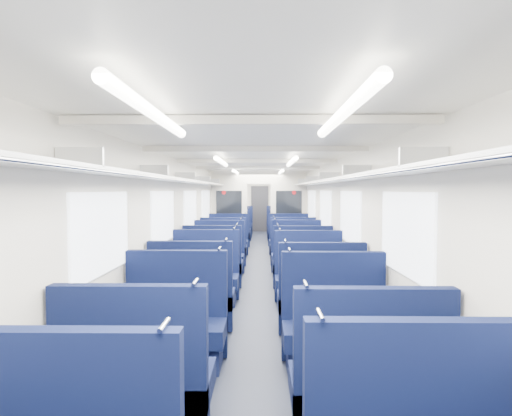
% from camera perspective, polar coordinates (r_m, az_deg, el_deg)
% --- Properties ---
extents(floor, '(2.80, 18.00, 0.01)m').
position_cam_1_polar(floor, '(9.07, 0.28, -9.03)').
color(floor, black).
rests_on(floor, ground).
extents(ceiling, '(2.80, 18.00, 0.01)m').
position_cam_1_polar(ceiling, '(8.91, 0.28, 5.95)').
color(ceiling, silver).
rests_on(ceiling, wall_left).
extents(wall_left, '(0.02, 18.00, 2.35)m').
position_cam_1_polar(wall_left, '(9.04, -8.64, -1.58)').
color(wall_left, beige).
rests_on(wall_left, floor).
extents(dado_left, '(0.03, 17.90, 0.70)m').
position_cam_1_polar(dado_left, '(9.13, -8.51, -6.75)').
color(dado_left, black).
rests_on(dado_left, floor).
extents(wall_right, '(0.02, 18.00, 2.35)m').
position_cam_1_polar(wall_right, '(9.01, 9.22, -1.60)').
color(wall_right, beige).
rests_on(wall_right, floor).
extents(dado_right, '(0.03, 17.90, 0.70)m').
position_cam_1_polar(dado_right, '(9.11, 9.09, -6.78)').
color(dado_right, black).
rests_on(dado_right, floor).
extents(wall_far, '(2.80, 0.02, 2.35)m').
position_cam_1_polar(wall_far, '(17.90, 0.53, 0.46)').
color(wall_far, beige).
rests_on(wall_far, floor).
extents(luggage_rack_left, '(0.36, 17.40, 0.18)m').
position_cam_1_polar(luggage_rack_left, '(8.99, -7.49, 3.50)').
color(luggage_rack_left, '#B2B5BA').
rests_on(luggage_rack_left, wall_left).
extents(luggage_rack_right, '(0.36, 17.40, 0.18)m').
position_cam_1_polar(luggage_rack_right, '(8.96, 8.07, 3.50)').
color(luggage_rack_right, '#B2B5BA').
rests_on(luggage_rack_right, wall_right).
extents(windows, '(2.78, 15.60, 0.75)m').
position_cam_1_polar(windows, '(8.44, 0.25, -0.17)').
color(windows, white).
rests_on(windows, wall_left).
extents(ceiling_fittings, '(2.70, 16.06, 0.11)m').
position_cam_1_polar(ceiling_fittings, '(8.64, 0.27, 5.65)').
color(ceiling_fittings, beige).
rests_on(ceiling_fittings, ceiling).
extents(end_door, '(0.75, 0.06, 2.00)m').
position_cam_1_polar(end_door, '(17.85, 0.53, -0.11)').
color(end_door, black).
rests_on(end_door, floor).
extents(bulkhead, '(2.80, 0.10, 2.35)m').
position_cam_1_polar(bulkhead, '(11.92, 0.41, -0.29)').
color(bulkhead, beige).
rests_on(bulkhead, floor).
extents(seat_4, '(1.08, 0.60, 1.20)m').
position_cam_1_polar(seat_4, '(3.34, -16.43, -23.21)').
color(seat_4, '#0B1336').
rests_on(seat_4, floor).
extents(seat_5, '(1.08, 0.60, 1.20)m').
position_cam_1_polar(seat_5, '(3.26, 15.39, -23.91)').
color(seat_5, '#0B1336').
rests_on(seat_5, floor).
extents(seat_6, '(1.08, 0.60, 1.20)m').
position_cam_1_polar(seat_6, '(4.50, -11.36, -16.26)').
color(seat_6, '#0B1336').
rests_on(seat_6, floor).
extents(seat_7, '(1.08, 0.60, 1.20)m').
position_cam_1_polar(seat_7, '(4.40, 11.04, -16.69)').
color(seat_7, '#0B1336').
rests_on(seat_7, floor).
extents(seat_8, '(1.08, 0.60, 1.20)m').
position_cam_1_polar(seat_8, '(5.53, -8.92, -12.68)').
color(seat_8, '#0B1336').
rests_on(seat_8, floor).
extents(seat_9, '(1.08, 0.60, 1.20)m').
position_cam_1_polar(seat_9, '(5.39, 9.00, -13.06)').
color(seat_9, '#0B1336').
rests_on(seat_9, floor).
extents(seat_10, '(1.08, 0.60, 1.20)m').
position_cam_1_polar(seat_10, '(6.69, -7.15, -9.99)').
color(seat_10, '#0B1336').
rests_on(seat_10, floor).
extents(seat_11, '(1.08, 0.60, 1.20)m').
position_cam_1_polar(seat_11, '(6.56, 7.46, -10.23)').
color(seat_11, '#0B1336').
rests_on(seat_11, floor).
extents(seat_12, '(1.08, 0.60, 1.20)m').
position_cam_1_polar(seat_12, '(7.74, -6.03, -8.26)').
color(seat_12, '#0B1336').
rests_on(seat_12, floor).
extents(seat_13, '(1.08, 0.60, 1.20)m').
position_cam_1_polar(seat_13, '(7.67, 6.46, -8.36)').
color(seat_13, '#0B1336').
rests_on(seat_13, floor).
extents(seat_14, '(1.08, 0.60, 1.20)m').
position_cam_1_polar(seat_14, '(8.73, -5.24, -7.03)').
color(seat_14, '#0B1336').
rests_on(seat_14, floor).
extents(seat_15, '(1.08, 0.60, 1.20)m').
position_cam_1_polar(seat_15, '(8.81, 5.71, -6.94)').
color(seat_15, '#0B1336').
rests_on(seat_15, floor).
extents(seat_16, '(1.08, 0.60, 1.20)m').
position_cam_1_polar(seat_16, '(9.84, -4.54, -5.94)').
color(seat_16, '#0B1336').
rests_on(seat_16, floor).
extents(seat_17, '(1.08, 0.60, 1.20)m').
position_cam_1_polar(seat_17, '(9.94, 5.14, -5.86)').
color(seat_17, '#0B1336').
rests_on(seat_17, floor).
extents(seat_18, '(1.08, 0.60, 1.20)m').
position_cam_1_polar(seat_18, '(11.13, -3.92, -4.96)').
color(seat_18, '#0B1336').
rests_on(seat_18, floor).
extents(seat_19, '(1.08, 0.60, 1.20)m').
position_cam_1_polar(seat_19, '(11.20, 4.64, -4.91)').
color(seat_19, '#0B1336').
rests_on(seat_19, floor).
extents(seat_20, '(1.08, 0.60, 1.20)m').
position_cam_1_polar(seat_20, '(13.01, -3.23, -3.87)').
color(seat_20, '#0B1336').
rests_on(seat_20, floor).
extents(seat_21, '(1.08, 0.60, 1.20)m').
position_cam_1_polar(seat_21, '(13.18, 4.06, -3.79)').
color(seat_21, '#0B1336').
rests_on(seat_21, floor).
extents(seat_22, '(1.08, 0.60, 1.20)m').
position_cam_1_polar(seat_22, '(14.34, -2.86, -3.28)').
color(seat_22, '#0B1336').
rests_on(seat_22, floor).
extents(seat_23, '(1.08, 0.60, 1.20)m').
position_cam_1_polar(seat_23, '(14.31, 3.80, -3.29)').
color(seat_23, '#0B1336').
rests_on(seat_23, floor).
extents(seat_24, '(1.08, 0.60, 1.20)m').
position_cam_1_polar(seat_24, '(15.51, -2.58, -2.84)').
color(seat_24, '#0B1336').
rests_on(seat_24, floor).
extents(seat_25, '(1.08, 0.60, 1.20)m').
position_cam_1_polar(seat_25, '(15.29, 3.60, -2.92)').
color(seat_25, '#0B1336').
rests_on(seat_25, floor).
extents(seat_26, '(1.08, 0.60, 1.20)m').
position_cam_1_polar(seat_26, '(16.50, -2.38, -2.52)').
color(seat_26, '#0B1336').
rests_on(seat_26, floor).
extents(seat_27, '(1.08, 0.60, 1.20)m').
position_cam_1_polar(seat_27, '(16.61, 3.38, -2.49)').
color(seat_27, '#0B1336').
rests_on(seat_27, floor).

